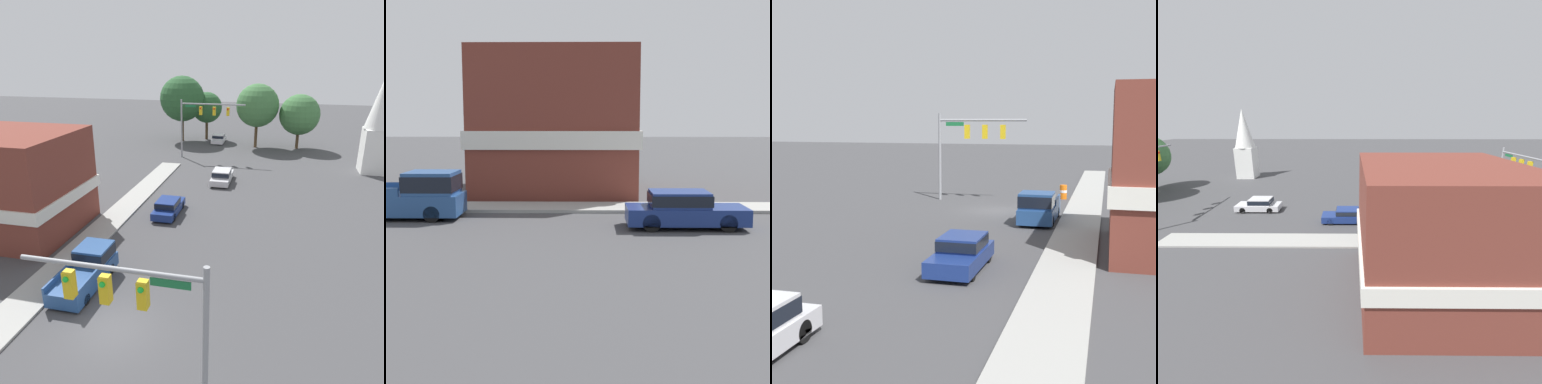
# 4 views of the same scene
# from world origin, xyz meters

# --- Properties ---
(car_lead) EXTENTS (1.83, 4.50, 1.40)m
(car_lead) POSITION_xyz_m (-1.52, 14.54, 0.73)
(car_lead) COLOR black
(car_lead) RESTS_ON ground
(pickup_truck_parked) EXTENTS (2.02, 5.22, 1.95)m
(pickup_truck_parked) POSITION_xyz_m (-3.29, 3.63, 0.95)
(pickup_truck_parked) COLOR black
(pickup_truck_parked) RESTS_ON ground
(corner_brick_building) EXTENTS (9.32, 8.78, 7.68)m
(corner_brick_building) POSITION_xyz_m (-11.91, 9.19, 3.75)
(corner_brick_building) COLOR brown
(corner_brick_building) RESTS_ON ground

